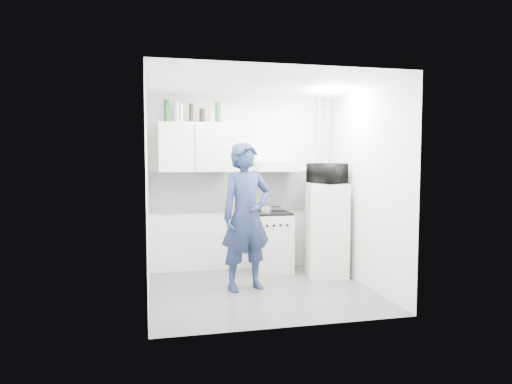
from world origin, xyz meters
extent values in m
plane|color=#565655|center=(0.00, 0.00, 0.00)|extent=(2.80, 2.80, 0.00)
plane|color=white|center=(0.00, 0.00, 2.60)|extent=(2.80, 2.80, 0.00)
plane|color=silver|center=(0.00, 1.25, 1.30)|extent=(2.80, 0.00, 2.80)
plane|color=silver|center=(-1.40, 0.00, 1.30)|extent=(0.00, 2.60, 2.60)
plane|color=silver|center=(1.40, 0.00, 1.30)|extent=(0.00, 2.60, 2.60)
imported|color=#1C2748|center=(-0.17, 0.16, 0.95)|extent=(0.78, 0.61, 1.89)
cube|color=silver|center=(0.40, 1.00, 0.43)|extent=(0.54, 0.54, 0.86)
cube|color=silver|center=(1.10, 0.59, 0.67)|extent=(0.64, 0.64, 1.33)
cube|color=black|center=(0.40, 1.00, 0.88)|extent=(0.52, 0.52, 0.03)
cylinder|color=silver|center=(0.31, 1.01, 0.94)|extent=(0.18, 0.18, 0.10)
imported|color=black|center=(1.10, 0.59, 1.48)|extent=(0.61, 0.50, 0.29)
cylinder|color=#144C1E|center=(-1.13, 1.07, 2.36)|extent=(0.07, 0.07, 0.32)
cylinder|color=#B2B7BC|center=(-0.99, 1.07, 2.35)|extent=(0.08, 0.08, 0.30)
cylinder|color=silver|center=(-0.93, 1.07, 2.33)|extent=(0.06, 0.06, 0.26)
cylinder|color=black|center=(-0.78, 1.07, 2.33)|extent=(0.06, 0.06, 0.27)
cylinder|color=black|center=(-0.63, 1.07, 2.30)|extent=(0.08, 0.08, 0.20)
cylinder|color=#B2B7BC|center=(-0.49, 1.07, 2.28)|extent=(0.09, 0.09, 0.16)
cylinder|color=#144C1E|center=(-0.40, 1.07, 2.35)|extent=(0.08, 0.08, 0.31)
cube|color=silver|center=(-0.75, 1.07, 1.85)|extent=(1.00, 0.35, 0.70)
cube|color=silver|center=(0.45, 1.00, 1.57)|extent=(0.60, 0.50, 0.14)
cube|color=white|center=(0.00, 1.24, 1.20)|extent=(2.74, 0.03, 0.60)
cylinder|color=silver|center=(1.30, 1.17, 1.30)|extent=(0.05, 0.05, 2.60)
cylinder|color=silver|center=(1.18, 1.17, 1.30)|extent=(0.04, 0.04, 2.60)
cylinder|color=white|center=(1.00, 0.20, 2.57)|extent=(0.10, 0.10, 0.02)
camera|label=1|loc=(-1.34, -5.52, 1.69)|focal=32.00mm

